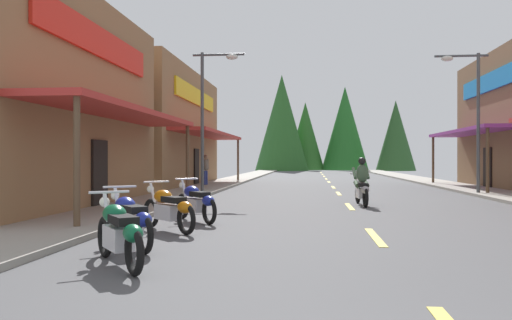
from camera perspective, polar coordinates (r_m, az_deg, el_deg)
The scene contains 14 objects.
ground at distance 27.90m, azimuth 8.48°, elevation -3.12°, with size 10.71×81.13×0.10m, color #4C4C4F.
sidewalk_left at distance 28.35m, azimuth -4.81°, elevation -2.84°, with size 2.33×81.13×0.12m, color gray.
sidewalk_right at distance 28.93m, azimuth 21.50°, elevation -2.79°, with size 2.33×81.13×0.12m, color gray.
centerline_dashes at distance 31.42m, azimuth 8.18°, elevation -2.65°, with size 0.16×56.50×0.01m.
storefront_left_far at distance 30.54m, azimuth -12.19°, elevation 3.32°, with size 7.95×13.58×6.47m.
streetlamp_left at distance 22.06m, azimuth -5.01°, elevation 6.38°, with size 2.18×0.30×5.99m.
streetlamp_right at distance 23.68m, azimuth 22.33°, elevation 5.88°, with size 2.18×0.30×5.94m.
motorcycle_parked_left_0 at distance 7.66m, azimuth -14.76°, elevation -7.60°, with size 1.34×1.79×1.04m.
motorcycle_parked_left_1 at distance 9.18m, azimuth -13.66°, elevation -6.32°, with size 1.40×1.74×1.04m.
motorcycle_parked_left_2 at distance 11.12m, azimuth -9.56°, elevation -5.19°, with size 1.57×1.60×1.04m.
motorcycle_parked_left_3 at distance 12.71m, azimuth -6.60°, elevation -4.53°, with size 1.39×1.75×1.04m.
rider_cruising_lead at distance 17.36m, azimuth 11.48°, elevation -2.74°, with size 0.60×2.14×1.57m.
pedestrian_by_shop at distance 28.42m, azimuth -5.54°, elevation -0.87°, with size 0.37×0.54×1.77m.
treeline_backdrop at distance 71.45m, azimuth 6.70°, elevation 3.32°, with size 21.08×10.66×12.76m.
Camera 1 is at (-1.26, -2.26, 1.51)m, focal length 36.59 mm.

